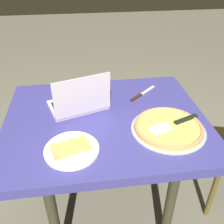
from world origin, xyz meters
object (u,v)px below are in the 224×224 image
(dining_table, at_px, (106,129))
(laptop, at_px, (79,102))
(table_knife, at_px, (141,95))
(pizza_tray, at_px, (169,127))
(pizza_plate, at_px, (71,149))

(dining_table, bearing_deg, laptop, -36.37)
(laptop, height_order, table_knife, laptop)
(laptop, height_order, pizza_tray, laptop)
(dining_table, distance_m, pizza_tray, 0.35)
(laptop, bearing_deg, pizza_plate, 81.98)
(table_knife, bearing_deg, laptop, 16.08)
(dining_table, relative_size, laptop, 2.97)
(laptop, relative_size, table_knife, 1.83)
(laptop, xyz_separation_m, pizza_plate, (0.05, 0.35, -0.04))
(pizza_plate, height_order, pizza_tray, pizza_plate)
(dining_table, relative_size, table_knife, 5.42)
(dining_table, xyz_separation_m, pizza_plate, (0.18, 0.25, 0.10))
(pizza_tray, bearing_deg, pizza_plate, 10.71)
(pizza_plate, xyz_separation_m, table_knife, (-0.43, -0.46, -0.01))
(pizza_plate, height_order, table_knife, pizza_plate)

